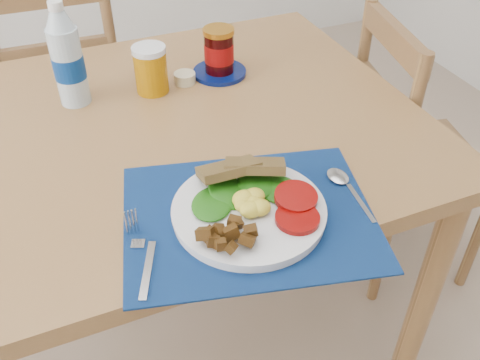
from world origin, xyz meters
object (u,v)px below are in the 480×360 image
Objects in this scene: chair_far at (61,73)px; chair_end at (409,128)px; juice_glass at (151,71)px; water_bottle at (68,60)px; jam_on_saucer at (219,55)px; breakfast_plate at (247,210)px.

chair_end is (0.88, -0.71, -0.01)m from chair_far.
juice_glass is (0.17, -0.59, 0.26)m from chair_far.
water_bottle reaches higher than jam_on_saucer.
breakfast_plate is 1.12× the size of water_bottle.
chair_far is at bearing 62.72° from chair_end.
chair_end is 9.82× the size of juice_glass.
chair_end is 7.81× the size of jam_on_saucer.
juice_glass is (0.18, -0.02, -0.05)m from water_bottle.
juice_glass is at bearing -6.79° from water_bottle.
chair_end reaches higher than juice_glass.
breakfast_plate is 2.51× the size of juice_glass.
chair_end is at bearing -10.14° from juice_glass.
chair_end is 4.38× the size of water_bottle.
jam_on_saucer is at bearing 83.82° from breakfast_plate.
chair_end is at bearing -15.12° from jam_on_saucer.
water_bottle is (-0.88, 0.15, 0.32)m from chair_end.
juice_glass is 0.18m from jam_on_saucer.
jam_on_saucer is (0.36, -0.01, -0.05)m from water_bottle.
chair_far is 10.01× the size of juice_glass.
chair_far is at bearing 89.56° from water_bottle.
jam_on_saucer is at bearing -0.82° from water_bottle.
juice_glass reaches higher than breakfast_plate.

